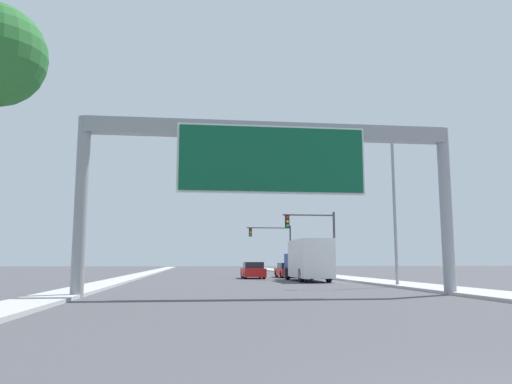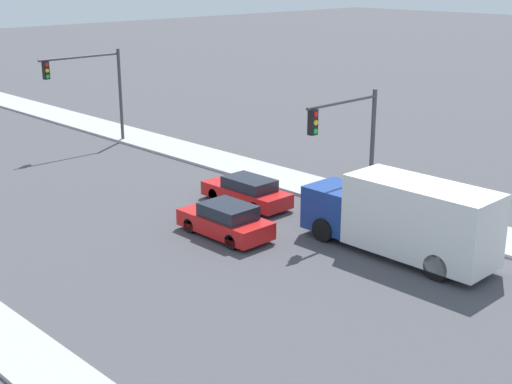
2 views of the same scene
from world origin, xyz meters
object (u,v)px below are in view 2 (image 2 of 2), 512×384
at_px(truck_box_primary, 403,218).
at_px(car_near_right, 226,221).
at_px(car_mid_left, 247,192).
at_px(traffic_light_near_intersection, 352,135).
at_px(traffic_light_mid_block, 94,81).

bearing_deg(truck_box_primary, car_near_right, 118.64).
bearing_deg(truck_box_primary, car_mid_left, 90.00).
bearing_deg(car_mid_left, truck_box_primary, -90.00).
relative_size(traffic_light_near_intersection, traffic_light_mid_block, 0.96).
height_order(car_mid_left, traffic_light_mid_block, traffic_light_mid_block).
relative_size(car_near_right, traffic_light_mid_block, 0.71).
distance_m(car_near_right, traffic_light_near_intersection, 6.61).
relative_size(car_near_right, truck_box_primary, 0.52).
relative_size(car_mid_left, truck_box_primary, 0.57).
distance_m(car_near_right, truck_box_primary, 7.36).
xyz_separation_m(car_near_right, traffic_light_mid_block, (4.89, 17.61, 3.43)).
bearing_deg(traffic_light_mid_block, truck_box_primary, -93.32).
height_order(car_near_right, traffic_light_near_intersection, traffic_light_near_intersection).
bearing_deg(traffic_light_mid_block, traffic_light_near_intersection, -88.98).
relative_size(car_mid_left, traffic_light_mid_block, 0.78).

